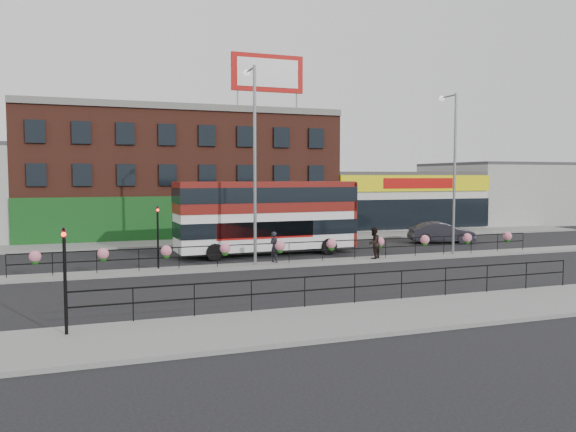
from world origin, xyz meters
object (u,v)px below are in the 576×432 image
object	(u,v)px
double_decker_bus	(268,210)
lamp_column_east	(452,159)
car	(441,233)
pedestrian_b	(374,243)
pedestrian_a	(275,247)
lamp_column_west	(253,147)

from	to	relation	value
double_decker_bus	lamp_column_east	size ratio (longest dim) A/B	1.17
car	pedestrian_b	xyz separation A→B (m)	(-8.91, -6.22, 0.28)
double_decker_bus	pedestrian_a	bearing A→B (deg)	-102.10
car	double_decker_bus	bearing A→B (deg)	115.55
double_decker_bus	car	world-z (taller)	double_decker_bus
car	pedestrian_a	bearing A→B (deg)	129.54
double_decker_bus	pedestrian_a	xyz separation A→B (m)	(-0.85, -3.95, -1.81)
car	pedestrian_a	world-z (taller)	pedestrian_a
car	lamp_column_east	bearing A→B (deg)	168.29
car	lamp_column_west	xyz separation A→B (m)	(-15.97, -5.82, 5.65)
pedestrian_a	lamp_column_west	xyz separation A→B (m)	(-1.23, -0.16, 5.43)
pedestrian_b	lamp_column_east	world-z (taller)	lamp_column_east
lamp_column_east	pedestrian_a	bearing A→B (deg)	178.59
double_decker_bus	pedestrian_b	xyz separation A→B (m)	(4.98, -4.51, -1.75)
double_decker_bus	lamp_column_west	xyz separation A→B (m)	(-2.08, -4.11, 3.62)
pedestrian_a	pedestrian_b	world-z (taller)	pedestrian_b
pedestrian_b	car	bearing A→B (deg)	-179.82
car	lamp_column_west	bearing A→B (deg)	128.55
pedestrian_b	double_decker_bus	bearing A→B (deg)	-76.85
double_decker_bus	lamp_column_east	xyz separation A→B (m)	(10.43, -4.23, 3.12)
double_decker_bus	pedestrian_a	size ratio (longest dim) A/B	6.70
pedestrian_a	double_decker_bus	bearing A→B (deg)	-36.61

